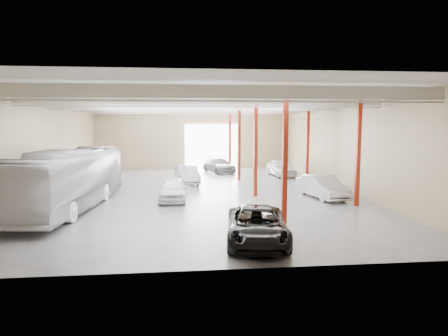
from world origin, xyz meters
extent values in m
cube|color=#4B4B51|center=(0.00, 0.00, 0.00)|extent=(22.00, 32.00, 0.01)
cube|color=beige|center=(0.00, 0.00, 7.00)|extent=(22.00, 32.00, 0.12)
cube|color=#726147|center=(0.00, 16.00, 3.50)|extent=(22.00, 0.12, 7.00)
cube|color=#726147|center=(0.00, -16.00, 3.50)|extent=(22.00, 0.12, 7.00)
cube|color=#726147|center=(-11.00, 0.00, 3.50)|extent=(0.12, 32.00, 7.00)
cube|color=#726147|center=(11.00, 0.00, 3.50)|extent=(0.12, 32.00, 7.00)
cube|color=white|center=(2.00, 15.85, 2.50)|extent=(6.00, 0.20, 5.00)
cube|color=maroon|center=(3.80, -10.00, 3.50)|extent=(0.25, 0.25, 7.00)
cube|color=maroon|center=(3.80, -2.00, 3.50)|extent=(0.25, 0.25, 7.00)
cube|color=maroon|center=(3.80, 6.00, 3.50)|extent=(0.25, 0.25, 7.00)
cube|color=maroon|center=(3.80, 13.00, 3.50)|extent=(0.25, 0.25, 7.00)
cube|color=maroon|center=(9.50, -6.00, 3.50)|extent=(0.25, 0.25, 7.00)
cube|color=maroon|center=(9.50, 4.00, 3.50)|extent=(0.25, 0.25, 7.00)
cube|color=silver|center=(0.00, -12.00, 6.55)|extent=(21.60, 0.15, 0.60)
cube|color=silver|center=(0.00, -12.00, 6.15)|extent=(21.60, 0.10, 0.10)
cube|color=silver|center=(0.00, -6.00, 6.55)|extent=(21.60, 0.15, 0.60)
cube|color=silver|center=(0.00, -6.00, 6.15)|extent=(21.60, 0.10, 0.10)
cube|color=silver|center=(0.00, 0.00, 6.55)|extent=(21.60, 0.15, 0.60)
cube|color=silver|center=(0.00, 0.00, 6.15)|extent=(21.60, 0.10, 0.10)
cube|color=silver|center=(0.00, 6.00, 6.55)|extent=(21.60, 0.15, 0.60)
cube|color=silver|center=(0.00, 6.00, 6.15)|extent=(21.60, 0.10, 0.10)
cube|color=silver|center=(0.00, 12.00, 6.55)|extent=(21.60, 0.15, 0.60)
cube|color=silver|center=(0.00, 12.00, 6.15)|extent=(21.60, 0.10, 0.10)
imported|color=silver|center=(-8.14, -5.00, 1.81)|extent=(4.36, 13.23, 3.62)
imported|color=black|center=(1.83, -13.00, 0.77)|extent=(3.26, 5.82, 1.54)
imported|color=white|center=(-2.00, -3.00, 0.75)|extent=(1.89, 4.45, 1.50)
imported|color=silver|center=(-0.96, 4.50, 0.78)|extent=(2.27, 4.89, 1.55)
imported|color=slate|center=(2.50, 12.00, 0.74)|extent=(3.64, 5.52, 1.49)
imported|color=#B4B5B9|center=(8.30, -3.20, 0.80)|extent=(2.53, 5.09, 1.60)
imported|color=silver|center=(8.30, 8.39, 0.80)|extent=(2.34, 4.88, 1.61)
camera|label=1|loc=(-1.40, -29.62, 5.21)|focal=32.00mm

